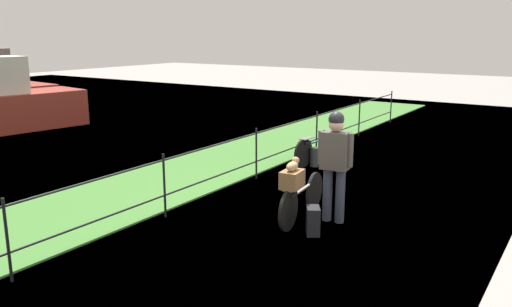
# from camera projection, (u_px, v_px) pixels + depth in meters

# --- Properties ---
(ground_plane) EXTENTS (60.00, 60.00, 0.00)m
(ground_plane) POSITION_uv_depth(u_px,v_px,m) (326.00, 219.00, 8.03)
(ground_plane) COLOR #9E9993
(grass_strip) EXTENTS (27.00, 2.40, 0.03)m
(grass_strip) POSITION_uv_depth(u_px,v_px,m) (159.00, 183.00, 9.89)
(grass_strip) COLOR #478438
(grass_strip) RESTS_ON ground
(iron_fence) EXTENTS (18.04, 0.04, 1.01)m
(iron_fence) POSITION_uv_depth(u_px,v_px,m) (216.00, 163.00, 9.03)
(iron_fence) COLOR black
(iron_fence) RESTS_ON ground
(bicycle_main) EXTENTS (1.64, 0.25, 0.62)m
(bicycle_main) POSITION_uv_depth(u_px,v_px,m) (301.00, 199.00, 7.92)
(bicycle_main) COLOR black
(bicycle_main) RESTS_ON ground
(wooden_crate) EXTENTS (0.40, 0.30, 0.25)m
(wooden_crate) POSITION_uv_depth(u_px,v_px,m) (292.00, 179.00, 7.50)
(wooden_crate) COLOR olive
(wooden_crate) RESTS_ON bicycle_main
(terrier_dog) EXTENTS (0.32, 0.17, 0.18)m
(terrier_dog) POSITION_uv_depth(u_px,v_px,m) (293.00, 165.00, 7.48)
(terrier_dog) COLOR tan
(terrier_dog) RESTS_ON wooden_crate
(cyclist_person) EXTENTS (0.30, 0.54, 1.68)m
(cyclist_person) POSITION_uv_depth(u_px,v_px,m) (335.00, 157.00, 7.72)
(cyclist_person) COLOR #383D51
(cyclist_person) RESTS_ON ground
(backpack_on_paving) EXTENTS (0.33, 0.30, 0.40)m
(backpack_on_paving) POSITION_uv_depth(u_px,v_px,m) (313.00, 221.00, 7.39)
(backpack_on_paving) COLOR black
(backpack_on_paving) RESTS_ON ground
(mooring_bollard) EXTENTS (0.20, 0.20, 0.41)m
(mooring_bollard) POSITION_uv_depth(u_px,v_px,m) (315.00, 157.00, 11.13)
(mooring_bollard) COLOR #38383D
(mooring_bollard) RESTS_ON ground
(bicycle_parked) EXTENTS (1.68, 0.26, 0.62)m
(bicycle_parked) POSITION_uv_depth(u_px,v_px,m) (317.00, 148.00, 11.39)
(bicycle_parked) COLOR black
(bicycle_parked) RESTS_ON ground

